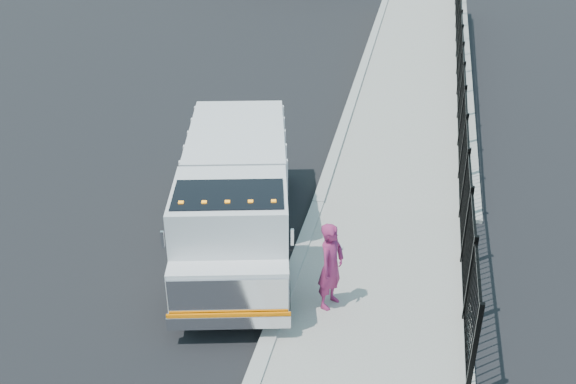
# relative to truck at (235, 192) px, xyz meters

# --- Properties ---
(ground) EXTENTS (120.00, 120.00, 0.00)m
(ground) POSITION_rel_truck_xyz_m (1.52, -1.78, -1.37)
(ground) COLOR black
(ground) RESTS_ON ground
(sidewalk) EXTENTS (3.55, 12.00, 0.12)m
(sidewalk) POSITION_rel_truck_xyz_m (3.45, -3.78, -1.31)
(sidewalk) COLOR #9E998E
(sidewalk) RESTS_ON ground
(curb) EXTENTS (0.30, 12.00, 0.16)m
(curb) POSITION_rel_truck_xyz_m (1.52, -3.78, -1.29)
(curb) COLOR #ADAAA3
(curb) RESTS_ON ground
(ramp) EXTENTS (3.95, 24.06, 3.19)m
(ramp) POSITION_rel_truck_xyz_m (3.65, 14.22, -1.37)
(ramp) COLOR #9E998E
(ramp) RESTS_ON ground
(iron_fence) EXTENTS (0.10, 28.00, 1.80)m
(iron_fence) POSITION_rel_truck_xyz_m (5.07, 10.22, -0.47)
(iron_fence) COLOR black
(iron_fence) RESTS_ON ground
(truck) EXTENTS (3.93, 7.47, 2.44)m
(truck) POSITION_rel_truck_xyz_m (0.00, 0.00, 0.00)
(truck) COLOR black
(truck) RESTS_ON ground
(worker) EXTENTS (0.64, 0.78, 1.82)m
(worker) POSITION_rel_truck_xyz_m (2.47, -1.90, -0.34)
(worker) COLOR #98275A
(worker) RESTS_ON sidewalk
(debris) EXTENTS (0.30, 0.30, 0.08)m
(debris) POSITION_rel_truck_xyz_m (2.30, 0.15, -1.22)
(debris) COLOR silver
(debris) RESTS_ON sidewalk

